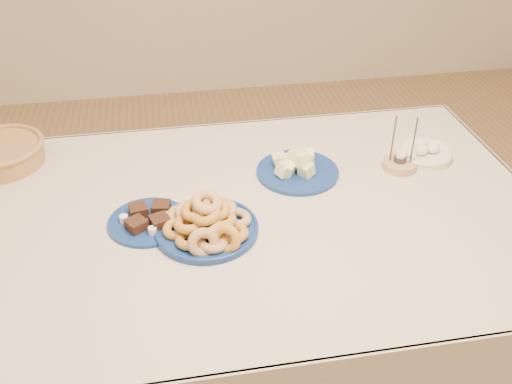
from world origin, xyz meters
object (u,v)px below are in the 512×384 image
at_px(brownie_plate, 149,220).
at_px(egg_bowl, 424,153).
at_px(melon_plate, 297,167).
at_px(candle_holder, 400,163).
at_px(dining_table, 253,239).
at_px(wicker_basket, 0,153).
at_px(donut_platter, 207,223).

bearing_deg(brownie_plate, egg_bowl, 12.58).
height_order(melon_plate, candle_holder, candle_holder).
distance_m(dining_table, egg_bowl, 0.65).
distance_m(melon_plate, wicker_basket, 0.96).
distance_m(brownie_plate, egg_bowl, 0.93).
distance_m(donut_platter, wicker_basket, 0.78).
bearing_deg(brownie_plate, candle_holder, 10.97).
relative_size(donut_platter, candle_holder, 1.62).
height_order(brownie_plate, egg_bowl, egg_bowl).
xyz_separation_m(donut_platter, wicker_basket, (-0.62, 0.48, 0.01)).
height_order(donut_platter, brownie_plate, donut_platter).
bearing_deg(wicker_basket, candle_holder, -11.28).
xyz_separation_m(brownie_plate, wicker_basket, (-0.46, 0.41, 0.03)).
relative_size(wicker_basket, candle_holder, 1.88).
bearing_deg(candle_holder, melon_plate, 175.51).
xyz_separation_m(donut_platter, brownie_plate, (-0.16, 0.07, -0.02)).
height_order(donut_platter, melon_plate, donut_platter).
bearing_deg(donut_platter, egg_bowl, 20.05).
bearing_deg(brownie_plate, melon_plate, 21.21).
bearing_deg(egg_bowl, dining_table, -162.24).
bearing_deg(dining_table, melon_plate, 45.67).
distance_m(dining_table, melon_plate, 0.28).
distance_m(melon_plate, egg_bowl, 0.44).
height_order(brownie_plate, wicker_basket, wicker_basket).
height_order(melon_plate, wicker_basket, melon_plate).
bearing_deg(melon_plate, egg_bowl, 2.66).
bearing_deg(egg_bowl, melon_plate, -177.34).
bearing_deg(egg_bowl, donut_platter, -159.95).
xyz_separation_m(wicker_basket, candle_holder, (1.26, -0.25, -0.02)).
relative_size(melon_plate, egg_bowl, 1.26).
relative_size(melon_plate, brownie_plate, 1.13).
xyz_separation_m(donut_platter, candle_holder, (0.64, 0.23, -0.02)).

